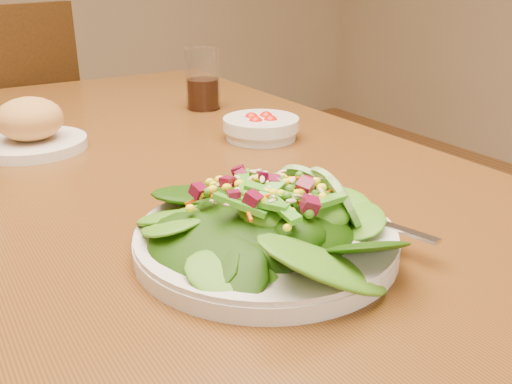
# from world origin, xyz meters

# --- Properties ---
(dining_table) EXTENTS (0.90, 1.40, 0.75)m
(dining_table) POSITION_xyz_m (0.00, 0.00, 0.65)
(dining_table) COLOR brown
(dining_table) RESTS_ON ground_plane
(salad_plate) EXTENTS (0.29, 0.29, 0.08)m
(salad_plate) POSITION_xyz_m (0.02, -0.36, 0.78)
(salad_plate) COLOR silver
(salad_plate) RESTS_ON dining_table
(bread_plate) EXTENTS (0.18, 0.18, 0.09)m
(bread_plate) POSITION_xyz_m (-0.12, 0.14, 0.79)
(bread_plate) COLOR silver
(bread_plate) RESTS_ON dining_table
(tomato_bowl) EXTENTS (0.13, 0.13, 0.04)m
(tomato_bowl) POSITION_xyz_m (0.24, -0.00, 0.77)
(tomato_bowl) COLOR silver
(tomato_bowl) RESTS_ON dining_table
(drinking_glass) EXTENTS (0.07, 0.07, 0.13)m
(drinking_glass) POSITION_xyz_m (0.25, 0.25, 0.80)
(drinking_glass) COLOR silver
(drinking_glass) RESTS_ON dining_table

